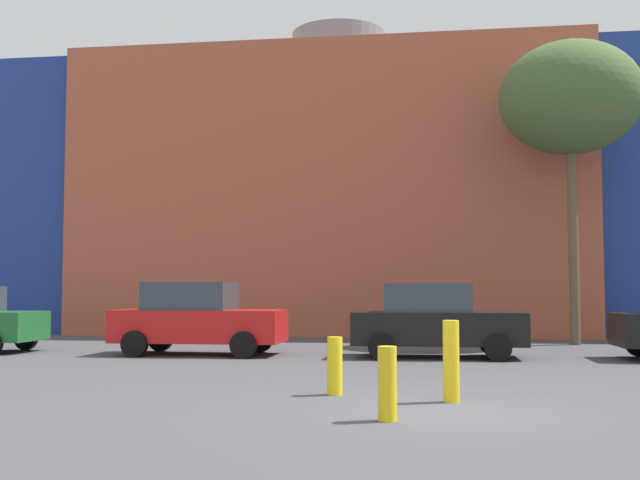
% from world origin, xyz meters
% --- Properties ---
extents(ground_plane, '(200.00, 200.00, 0.00)m').
position_xyz_m(ground_plane, '(0.00, 0.00, 0.00)').
color(ground_plane, '#47474C').
extents(building_backdrop, '(35.75, 11.63, 12.59)m').
position_xyz_m(building_backdrop, '(-3.84, 21.58, 5.32)').
color(building_backdrop, '#B2563D').
rests_on(building_backdrop, ground_plane).
extents(parked_car_1, '(4.27, 2.09, 1.85)m').
position_xyz_m(parked_car_1, '(-5.99, 8.41, 0.92)').
color(parked_car_1, red).
rests_on(parked_car_1, ground_plane).
extents(parked_car_2, '(4.16, 2.04, 1.80)m').
position_xyz_m(parked_car_2, '(0.04, 8.41, 0.90)').
color(parked_car_2, black).
rests_on(parked_car_2, ground_plane).
extents(bare_tree_0, '(4.32, 4.32, 9.27)m').
position_xyz_m(bare_tree_0, '(4.24, 13.46, 7.50)').
color(bare_tree_0, brown).
rests_on(bare_tree_0, ground_plane).
extents(bollard_yellow_0, '(0.24, 0.24, 1.20)m').
position_xyz_m(bollard_yellow_0, '(0.20, 0.82, 0.60)').
color(bollard_yellow_0, yellow).
rests_on(bollard_yellow_0, ground_plane).
extents(bollard_yellow_1, '(0.24, 0.24, 0.91)m').
position_xyz_m(bollard_yellow_1, '(-1.59, 1.35, 0.45)').
color(bollard_yellow_1, yellow).
rests_on(bollard_yellow_1, ground_plane).
extents(bollard_yellow_2, '(0.24, 0.24, 0.93)m').
position_xyz_m(bollard_yellow_2, '(-0.64, -0.97, 0.47)').
color(bollard_yellow_2, yellow).
rests_on(bollard_yellow_2, ground_plane).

